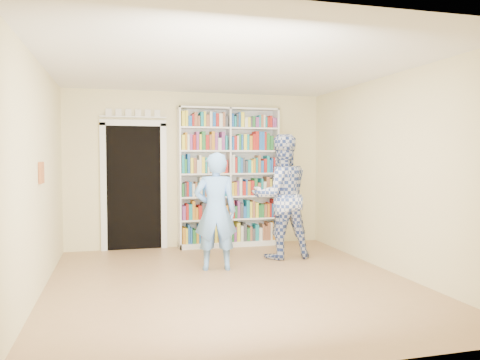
% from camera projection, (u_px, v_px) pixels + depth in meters
% --- Properties ---
extents(floor, '(5.00, 5.00, 0.00)m').
position_uv_depth(floor, '(232.00, 283.00, 5.88)').
color(floor, '#A0774D').
rests_on(floor, ground).
extents(ceiling, '(5.00, 5.00, 0.00)m').
position_uv_depth(ceiling, '(231.00, 66.00, 5.74)').
color(ceiling, white).
rests_on(ceiling, wall_back).
extents(wall_back, '(4.50, 0.00, 4.50)m').
position_uv_depth(wall_back, '(198.00, 170.00, 8.23)').
color(wall_back, beige).
rests_on(wall_back, floor).
extents(wall_left, '(0.00, 5.00, 5.00)m').
position_uv_depth(wall_left, '(37.00, 178.00, 5.24)').
color(wall_left, beige).
rests_on(wall_left, floor).
extents(wall_right, '(0.00, 5.00, 5.00)m').
position_uv_depth(wall_right, '(391.00, 174.00, 6.39)').
color(wall_right, beige).
rests_on(wall_right, floor).
extents(bookshelf, '(1.77, 0.33, 2.43)m').
position_uv_depth(bookshelf, '(229.00, 177.00, 8.21)').
color(bookshelf, white).
rests_on(bookshelf, floor).
extents(doorway, '(1.10, 0.08, 2.43)m').
position_uv_depth(doorway, '(134.00, 180.00, 7.93)').
color(doorway, black).
rests_on(doorway, floor).
extents(wall_art, '(0.03, 0.25, 0.25)m').
position_uv_depth(wall_art, '(41.00, 173.00, 5.43)').
color(wall_art, brown).
rests_on(wall_art, wall_left).
extents(man_blue, '(0.65, 0.48, 1.64)m').
position_uv_depth(man_blue, '(216.00, 211.00, 6.52)').
color(man_blue, '#69A0E9').
rests_on(man_blue, floor).
extents(man_plaid, '(0.94, 0.74, 1.93)m').
position_uv_depth(man_plaid, '(281.00, 196.00, 7.28)').
color(man_plaid, navy).
rests_on(man_plaid, floor).
extents(paper_sheet, '(0.20, 0.05, 0.29)m').
position_uv_depth(paper_sheet, '(291.00, 196.00, 7.07)').
color(paper_sheet, white).
rests_on(paper_sheet, man_plaid).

